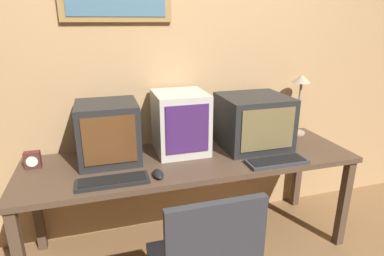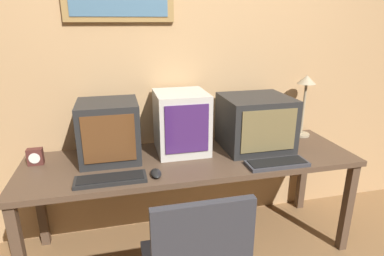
% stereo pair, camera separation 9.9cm
% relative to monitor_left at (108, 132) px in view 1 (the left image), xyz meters
% --- Properties ---
extents(wall_back, '(8.00, 0.08, 2.60)m').
position_rel_monitor_left_xyz_m(wall_back, '(0.52, 0.27, 0.41)').
color(wall_back, tan).
rests_on(wall_back, ground_plane).
extents(desk, '(2.18, 0.65, 0.70)m').
position_rel_monitor_left_xyz_m(desk, '(0.52, -0.11, -0.26)').
color(desk, '#4C3828').
rests_on(desk, ground_plane).
extents(monitor_left, '(0.37, 0.36, 0.38)m').
position_rel_monitor_left_xyz_m(monitor_left, '(0.00, 0.00, 0.00)').
color(monitor_left, black).
rests_on(monitor_left, desk).
extents(monitor_center, '(0.34, 0.37, 0.41)m').
position_rel_monitor_left_xyz_m(monitor_center, '(0.48, 0.03, 0.01)').
color(monitor_center, '#B7B2A8').
rests_on(monitor_center, desk).
extents(monitor_right, '(0.46, 0.43, 0.37)m').
position_rel_monitor_left_xyz_m(monitor_right, '(1.00, -0.03, -0.01)').
color(monitor_right, black).
rests_on(monitor_right, desk).
extents(keyboard_main, '(0.40, 0.14, 0.03)m').
position_rel_monitor_left_xyz_m(keyboard_main, '(-0.00, -0.33, -0.18)').
color(keyboard_main, black).
rests_on(keyboard_main, desk).
extents(keyboard_side, '(0.39, 0.14, 0.03)m').
position_rel_monitor_left_xyz_m(keyboard_side, '(1.01, -0.35, -0.18)').
color(keyboard_side, '#333338').
rests_on(keyboard_side, desk).
extents(mouse_near_keyboard, '(0.06, 0.12, 0.03)m').
position_rel_monitor_left_xyz_m(mouse_near_keyboard, '(0.25, -0.32, -0.18)').
color(mouse_near_keyboard, black).
rests_on(mouse_near_keyboard, desk).
extents(desk_clock, '(0.09, 0.06, 0.11)m').
position_rel_monitor_left_xyz_m(desk_clock, '(-0.46, 0.02, -0.14)').
color(desk_clock, '#4C231E').
rests_on(desk_clock, desk).
extents(desk_lamp, '(0.14, 0.14, 0.48)m').
position_rel_monitor_left_xyz_m(desk_lamp, '(1.46, 0.11, 0.16)').
color(desk_lamp, tan).
rests_on(desk_lamp, desk).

